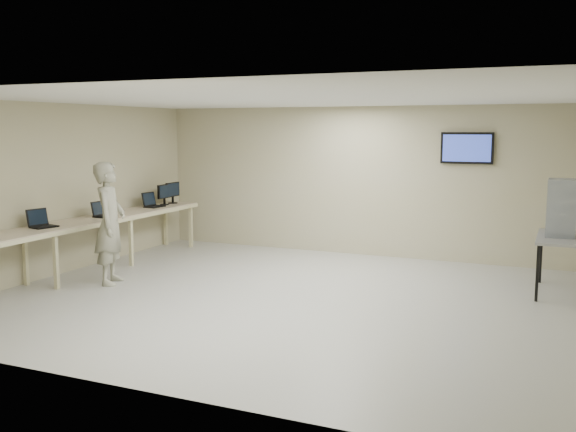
% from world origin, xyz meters
% --- Properties ---
extents(room, '(8.01, 7.01, 2.81)m').
position_xyz_m(room, '(0.03, 0.06, 1.41)').
color(room, silver).
rests_on(room, ground).
extents(workbench, '(0.76, 6.00, 0.90)m').
position_xyz_m(workbench, '(-3.59, 0.00, 0.83)').
color(workbench, tan).
rests_on(workbench, ground).
extents(laptop_1, '(0.37, 0.41, 0.28)m').
position_xyz_m(laptop_1, '(-3.66, -0.78, 0.97)').
color(laptop_1, black).
rests_on(laptop_1, workbench).
extents(laptop_2, '(0.31, 0.36, 0.26)m').
position_xyz_m(laptop_2, '(-3.59, 0.53, 0.97)').
color(laptop_2, black).
rests_on(laptop_2, workbench).
extents(laptop_3, '(0.33, 0.38, 0.28)m').
position_xyz_m(laptop_3, '(-3.62, 2.00, 0.97)').
color(laptop_3, black).
rests_on(laptop_3, workbench).
extents(monitor_near, '(0.18, 0.41, 0.40)m').
position_xyz_m(monitor_near, '(-3.60, 2.39, 1.14)').
color(monitor_near, black).
rests_on(monitor_near, workbench).
extents(monitor_far, '(0.19, 0.42, 0.42)m').
position_xyz_m(monitor_far, '(-3.60, 2.68, 1.15)').
color(monitor_far, black).
rests_on(monitor_far, workbench).
extents(soldier, '(0.68, 0.81, 1.89)m').
position_xyz_m(soldier, '(-2.78, -0.27, 0.94)').
color(soldier, gray).
rests_on(soldier, ground).
extents(side_table, '(0.66, 1.40, 0.84)m').
position_xyz_m(side_table, '(3.60, 1.84, 0.77)').
color(side_table, gray).
rests_on(side_table, ground).
extents(storage_bins, '(0.39, 0.44, 0.83)m').
position_xyz_m(storage_bins, '(3.58, 1.84, 1.26)').
color(storage_bins, '#9099A5').
rests_on(storage_bins, side_table).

